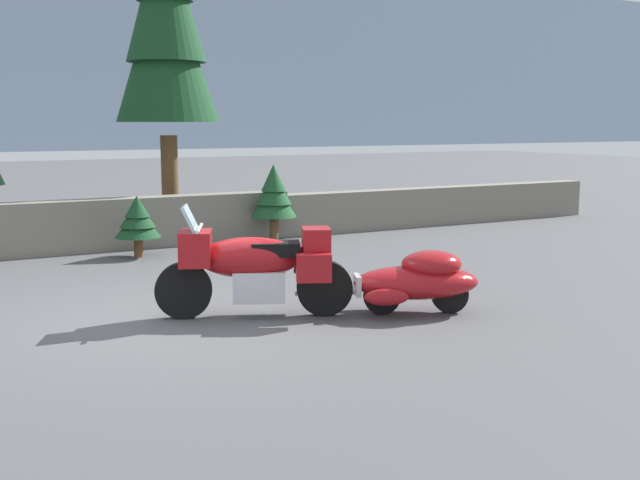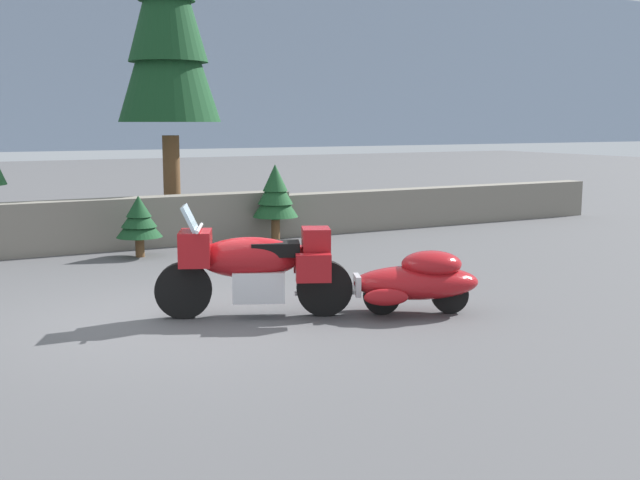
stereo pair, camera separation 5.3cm
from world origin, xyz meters
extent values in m
plane|color=#4C4C4F|center=(0.00, 0.00, 0.00)|extent=(80.00, 80.00, 0.00)
cube|color=slate|center=(0.00, 5.45, 0.46)|extent=(8.00, 0.47, 0.92)
cube|color=slate|center=(8.00, 5.45, 0.42)|extent=(8.00, 0.46, 0.84)
cylinder|color=black|center=(0.13, 0.07, 0.33)|extent=(0.66, 0.39, 0.66)
cylinder|color=black|center=(1.65, -0.59, 0.33)|extent=(0.66, 0.39, 0.66)
cube|color=silver|center=(0.94, -0.28, 0.38)|extent=(0.73, 0.64, 0.36)
ellipsoid|color=maroon|center=(0.84, -0.24, 0.71)|extent=(1.28, 0.89, 0.48)
cube|color=maroon|center=(0.27, 0.01, 0.83)|extent=(0.54, 0.62, 0.40)
cube|color=#9EB7C6|center=(0.23, 0.03, 1.16)|extent=(0.35, 0.48, 0.34)
cube|color=black|center=(1.12, -0.36, 0.81)|extent=(0.66, 0.55, 0.16)
cube|color=maroon|center=(1.55, -0.55, 0.91)|extent=(0.45, 0.49, 0.28)
cube|color=maroon|center=(1.39, -0.80, 0.63)|extent=(0.43, 0.31, 0.32)
cube|color=maroon|center=(1.63, -0.25, 0.63)|extent=(0.43, 0.31, 0.32)
cylinder|color=silver|center=(0.32, -0.01, 1.06)|extent=(0.32, 0.66, 0.04)
cylinder|color=silver|center=(0.18, 0.05, 0.58)|extent=(0.26, 0.17, 0.54)
cylinder|color=black|center=(2.27, -0.87, 0.22)|extent=(0.44, 0.27, 0.44)
cylinder|color=black|center=(3.03, -1.20, 0.22)|extent=(0.44, 0.27, 0.44)
ellipsoid|color=maroon|center=(2.65, -1.03, 0.38)|extent=(1.65, 1.23, 0.40)
ellipsoid|color=maroon|center=(2.82, -1.10, 0.60)|extent=(0.88, 0.80, 0.32)
cube|color=silver|center=(2.00, -0.75, 0.36)|extent=(0.18, 0.32, 0.24)
ellipsoid|color=maroon|center=(2.14, -1.16, 0.28)|extent=(0.53, 0.34, 0.20)
ellipsoid|color=maroon|center=(2.40, -0.57, 0.28)|extent=(0.53, 0.34, 0.20)
cylinder|color=silver|center=(1.64, -0.59, 0.27)|extent=(0.66, 0.33, 0.05)
cylinder|color=brown|center=(2.06, 6.57, 1.01)|extent=(0.34, 0.34, 2.01)
cone|color=#143D1E|center=(2.06, 6.57, 3.86)|extent=(2.00, 2.00, 3.17)
cylinder|color=brown|center=(0.80, 4.44, 0.15)|extent=(0.15, 0.15, 0.30)
cone|color=#143D1E|center=(0.80, 4.44, 0.58)|extent=(0.78, 0.78, 0.48)
cone|color=#143D1E|center=(0.80, 4.44, 0.73)|extent=(0.60, 0.60, 0.42)
cone|color=#143D1E|center=(0.80, 4.44, 0.87)|extent=(0.43, 0.43, 0.36)
cylinder|color=brown|center=(3.54, 4.87, 0.21)|extent=(0.17, 0.17, 0.43)
cone|color=#194723|center=(3.54, 4.87, 0.82)|extent=(0.87, 0.87, 0.68)
cone|color=#194723|center=(3.54, 4.87, 1.03)|extent=(0.67, 0.67, 0.59)
cone|color=#194723|center=(3.54, 4.87, 1.23)|extent=(0.48, 0.48, 0.51)
camera|label=1|loc=(-2.68, -8.45, 2.27)|focal=43.56mm
camera|label=2|loc=(-2.63, -8.48, 2.27)|focal=43.56mm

